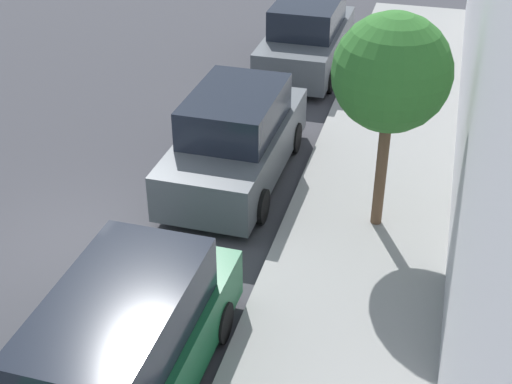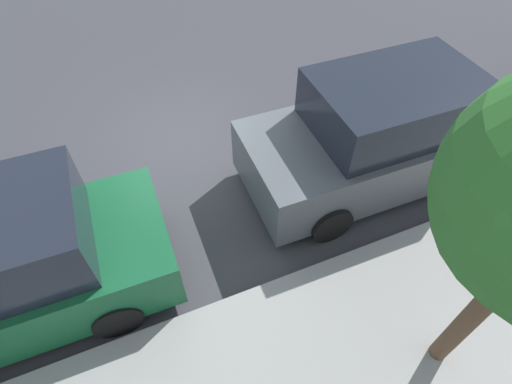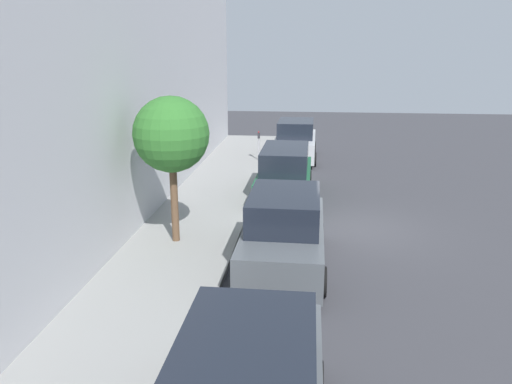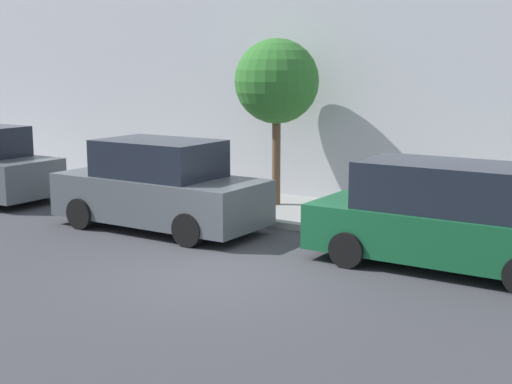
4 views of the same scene
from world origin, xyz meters
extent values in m
plane|color=#38383D|center=(0.00, 0.00, 0.00)|extent=(60.00, 60.00, 0.00)
cube|color=gray|center=(5.05, 0.00, 0.07)|extent=(3.10, 32.00, 0.15)
cube|color=#14512D|center=(2.40, -3.22, 0.64)|extent=(1.97, 4.93, 0.84)
cube|color=black|center=(2.40, -3.22, 1.48)|extent=(1.72, 3.12, 0.84)
cylinder|color=black|center=(1.50, -1.70, 0.33)|extent=(0.22, 0.66, 0.66)
cylinder|color=black|center=(3.30, -1.70, 0.33)|extent=(0.22, 0.66, 0.66)
cube|color=#4C5156|center=(2.10, 3.11, 0.70)|extent=(2.02, 4.83, 0.96)
cube|color=black|center=(2.10, 3.11, 1.58)|extent=(1.76, 2.62, 0.80)
cylinder|color=black|center=(1.17, 4.60, 0.35)|extent=(0.22, 0.69, 0.69)
cylinder|color=black|center=(3.03, 4.60, 0.35)|extent=(0.22, 0.69, 0.69)
cylinder|color=black|center=(1.17, 1.62, 0.35)|extent=(0.22, 0.69, 0.69)
cylinder|color=black|center=(3.03, 1.62, 0.35)|extent=(0.22, 0.69, 0.69)
cylinder|color=black|center=(3.19, 8.10, 0.32)|extent=(0.22, 0.63, 0.63)
cylinder|color=brown|center=(5.23, 1.97, 1.39)|extent=(0.21, 0.21, 2.48)
sphere|color=#2D6B28|center=(5.23, 1.97, 3.20)|extent=(2.06, 2.06, 2.06)
camera|label=1|loc=(6.00, -9.53, 7.82)|focal=50.00mm
camera|label=2|loc=(6.00, -0.86, 5.34)|focal=28.00mm
camera|label=3|loc=(1.58, 14.96, 5.41)|focal=35.00mm
camera|label=4|loc=(-9.87, -6.85, 3.59)|focal=50.00mm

